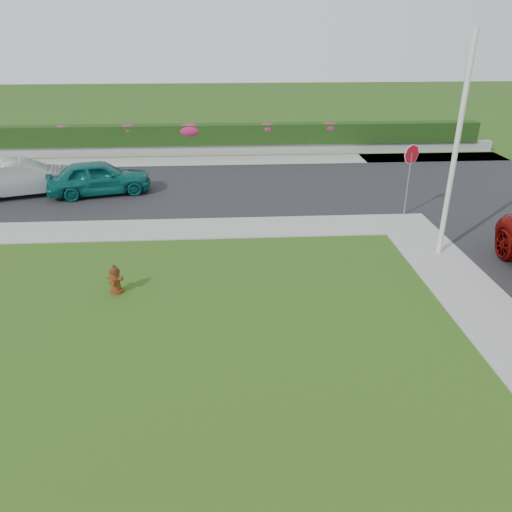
{
  "coord_description": "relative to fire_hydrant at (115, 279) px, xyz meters",
  "views": [
    {
      "loc": [
        0.35,
        -8.01,
        6.74
      ],
      "look_at": [
        1.14,
        4.58,
        0.9
      ],
      "focal_mm": 35.0,
      "sensor_mm": 36.0,
      "label": 1
    }
  ],
  "objects": [
    {
      "name": "hedge",
      "position": [
        1.75,
        16.23,
        0.75
      ],
      "size": [
        32.0,
        0.9,
        1.1
      ],
      "primitive_type": "cube",
      "color": "black",
      "rests_on": "retaining_wall"
    },
    {
      "name": "flower_clump_b",
      "position": [
        -5.86,
        16.13,
        1.1
      ],
      "size": [
        1.04,
        0.67,
        0.52
      ],
      "primitive_type": "ellipsoid",
      "color": "#BE205B",
      "rests_on": "hedge"
    },
    {
      "name": "curb_corner",
      "position": [
        9.75,
        4.63,
        -0.38
      ],
      "size": [
        2.0,
        2.0,
        0.04
      ],
      "primitive_type": "cube",
      "color": "gray",
      "rests_on": "ground"
    },
    {
      "name": "sedan_silver",
      "position": [
        -5.58,
        9.06,
        0.4
      ],
      "size": [
        4.85,
        2.96,
        1.51
      ],
      "primitive_type": "imported",
      "rotation": [
        0.0,
        0.0,
        1.89
      ],
      "color": "#9A9DA1",
      "rests_on": "street_far"
    },
    {
      "name": "ground",
      "position": [
        2.75,
        -4.37,
        -0.4
      ],
      "size": [
        120.0,
        120.0,
        0.0
      ],
      "primitive_type": "plane",
      "color": "black",
      "rests_on": "ground"
    },
    {
      "name": "retaining_wall",
      "position": [
        1.75,
        16.13,
        -0.1
      ],
      "size": [
        34.0,
        0.4,
        0.6
      ],
      "primitive_type": "cube",
      "color": "gray",
      "rests_on": "ground"
    },
    {
      "name": "flower_clump_d",
      "position": [
        1.17,
        16.13,
        1.0
      ],
      "size": [
        1.51,
        0.97,
        0.76
      ],
      "primitive_type": "ellipsoid",
      "color": "#BE205B",
      "rests_on": "hedge"
    },
    {
      "name": "stop_sign",
      "position": [
        10.03,
        5.58,
        1.69
      ],
      "size": [
        0.69,
        0.35,
        2.78
      ],
      "rotation": [
        0.0,
        0.0,
        0.07
      ],
      "color": "slate",
      "rests_on": "ground"
    },
    {
      "name": "flower_clump_e",
      "position": [
        5.52,
        16.13,
        1.07
      ],
      "size": [
        1.17,
        0.75,
        0.58
      ],
      "primitive_type": "ellipsoid",
      "color": "#BE205B",
      "rests_on": "hedge"
    },
    {
      "name": "sidewalk_beyond",
      "position": [
        1.75,
        14.63,
        -0.38
      ],
      "size": [
        34.0,
        2.0,
        0.04
      ],
      "primitive_type": "cube",
      "color": "gray",
      "rests_on": "ground"
    },
    {
      "name": "flower_clump_f",
      "position": [
        9.09,
        16.13,
        1.07
      ],
      "size": [
        1.18,
        0.76,
        0.59
      ],
      "primitive_type": "ellipsoid",
      "color": "#BE205B",
      "rests_on": "hedge"
    },
    {
      "name": "sidewalk_far",
      "position": [
        -3.25,
        4.63,
        -0.38
      ],
      "size": [
        24.0,
        2.0,
        0.04
      ],
      "primitive_type": "cube",
      "color": "gray",
      "rests_on": "ground"
    },
    {
      "name": "flower_clump_c",
      "position": [
        -2.22,
        16.13,
        1.08
      ],
      "size": [
        1.12,
        0.72,
        0.56
      ],
      "primitive_type": "ellipsoid",
      "color": "#BE205B",
      "rests_on": "hedge"
    },
    {
      "name": "sedan_teal",
      "position": [
        -2.36,
        8.98,
        0.38
      ],
      "size": [
        4.63,
        2.74,
        1.48
      ],
      "primitive_type": "imported",
      "rotation": [
        0.0,
        0.0,
        1.82
      ],
      "color": "#0B5754",
      "rests_on": "street_far"
    },
    {
      "name": "street_far",
      "position": [
        -2.25,
        9.63,
        -0.38
      ],
      "size": [
        26.0,
        8.0,
        0.04
      ],
      "primitive_type": "cube",
      "color": "black",
      "rests_on": "ground"
    },
    {
      "name": "utility_pole",
      "position": [
        9.97,
        1.99,
        2.95
      ],
      "size": [
        0.16,
        0.16,
        6.7
      ],
      "primitive_type": "cylinder",
      "color": "silver",
      "rests_on": "ground"
    },
    {
      "name": "fire_hydrant",
      "position": [
        0.0,
        0.0,
        0.0
      ],
      "size": [
        0.44,
        0.41,
        0.84
      ],
      "rotation": [
        0.0,
        0.0,
        -0.31
      ],
      "color": "#4D210C",
      "rests_on": "ground"
    }
  ]
}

